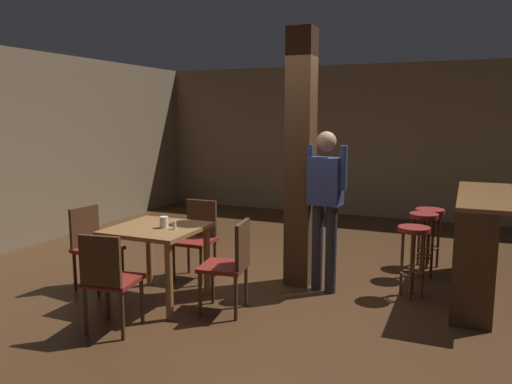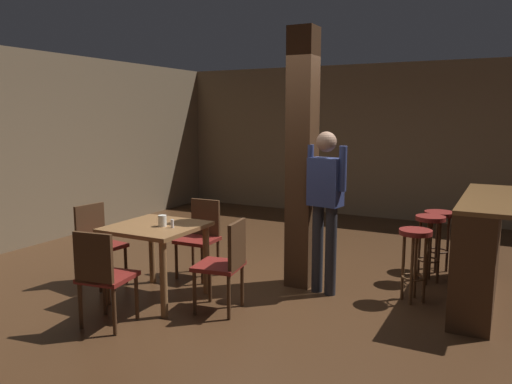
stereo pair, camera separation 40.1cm
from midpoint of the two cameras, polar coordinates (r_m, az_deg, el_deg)
The scene contains 15 objects.
ground_plane at distance 5.50m, azimuth 0.02°, elevation -11.28°, with size 10.80×10.80×0.00m, color #422816.
wall_back at distance 9.48m, azimuth 10.76°, elevation 5.72°, with size 8.00×0.10×2.80m, color #756047.
pillar at distance 5.45m, azimuth 3.02°, elevation 3.66°, with size 0.28×0.28×2.80m, color #422816.
dining_table at distance 5.17m, azimuth -13.41°, elevation -5.49°, with size 0.87×0.87×0.78m.
chair_east at distance 4.80m, azimuth -5.29°, elevation -7.95°, with size 0.48×0.48×0.89m.
chair_south at distance 4.58m, azimuth -18.97°, elevation -9.22°, with size 0.48×0.48×0.89m.
chair_west at distance 5.78m, azimuth -20.08°, elevation -5.56°, with size 0.47×0.47×0.89m.
chair_north at distance 5.87m, azimuth -8.68°, elevation -4.90°, with size 0.43×0.43×0.89m.
napkin_cup at distance 5.07m, azimuth -12.74°, elevation -3.41°, with size 0.08×0.08×0.11m, color silver.
salt_shaker at distance 4.99m, azimuth -11.58°, elevation -3.74°, with size 0.03×0.03×0.08m, color silver.
standing_person at distance 5.27m, azimuth 5.76°, elevation -0.91°, with size 0.47×0.26×1.72m.
bar_counter at distance 5.63m, azimuth 21.78°, elevation -5.54°, with size 0.56×1.89×1.09m.
bar_stool_near at distance 5.36m, azimuth 15.50°, elevation -5.93°, with size 0.33×0.33×0.75m.
bar_stool_mid at distance 6.02m, azimuth 16.79°, elevation -4.25°, with size 0.33×0.33×0.77m.
bar_stool_far at distance 6.51m, azimuth 17.55°, elevation -3.45°, with size 0.35×0.35×0.73m.
Camera 1 is at (1.83, -4.84, 1.89)m, focal length 35.00 mm.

